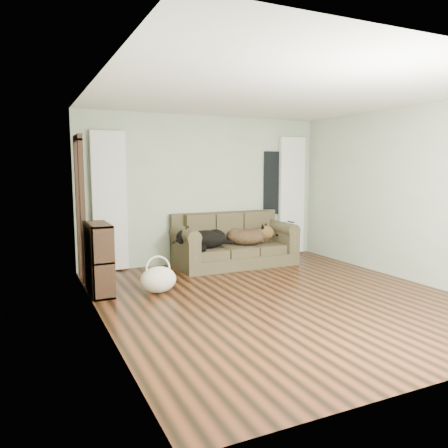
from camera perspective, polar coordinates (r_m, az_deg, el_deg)
name	(u,v)px	position (r m, az deg, el deg)	size (l,w,h in m)	color
floor	(279,297)	(5.85, 7.16, -9.48)	(5.00, 5.00, 0.00)	black
ceiling	(282,94)	(5.68, 7.59, 16.53)	(5.00, 5.00, 0.00)	white
wall_back	(205,190)	(7.84, -2.51, 4.49)	(4.50, 0.04, 2.60)	beige
wall_left	(99,205)	(4.80, -15.95, 2.44)	(0.04, 5.00, 2.60)	beige
wall_right	(408,194)	(7.08, 22.96, 3.62)	(0.04, 5.00, 2.60)	beige
curtain_left	(110,201)	(7.28, -14.71, 2.87)	(0.55, 0.08, 2.25)	white
curtain_right	(292,196)	(8.63, 8.83, 3.68)	(0.55, 0.08, 2.25)	white
window_pane	(275,183)	(8.47, 6.70, 5.34)	(0.50, 0.03, 1.20)	black
door_casing	(81,211)	(6.85, -18.23, 1.63)	(0.07, 0.60, 2.10)	black
sofa	(235,240)	(7.59, 1.44, -2.05)	(2.06, 0.89, 0.84)	#362C1A
dog_black_lab	(204,241)	(7.32, -2.68, -2.17)	(0.73, 0.51, 0.31)	black
dog_shepherd	(248,237)	(7.68, 3.13, -1.65)	(0.69, 0.49, 0.31)	black
tv_remote	(291,222)	(7.89, 8.75, 0.28)	(0.05, 0.17, 0.02)	black
tote_bag	(158,281)	(6.05, -8.58, -7.38)	(0.50, 0.38, 0.36)	white
bookshelf	(99,257)	(6.12, -16.04, -4.14)	(0.29, 0.76, 0.95)	black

